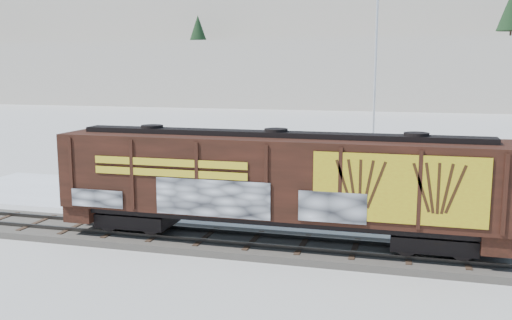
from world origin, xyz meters
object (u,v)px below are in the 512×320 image
(hopper_railcar, at_px, (276,180))
(car_white, at_px, (388,193))
(car_silver, at_px, (260,193))
(flagpole, at_px, (376,105))

(hopper_railcar, bearing_deg, car_white, 63.67)
(car_silver, xyz_separation_m, car_white, (6.29, 1.71, -0.03))
(flagpole, distance_m, car_silver, 9.37)
(hopper_railcar, distance_m, car_silver, 7.00)
(hopper_railcar, xyz_separation_m, flagpole, (2.92, 12.85, 2.16))
(flagpole, height_order, car_silver, flagpole)
(hopper_railcar, relative_size, flagpole, 1.31)
(hopper_railcar, height_order, car_silver, hopper_railcar)
(hopper_railcar, xyz_separation_m, car_white, (3.96, 8.00, -2.02))
(car_silver, bearing_deg, flagpole, -37.49)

